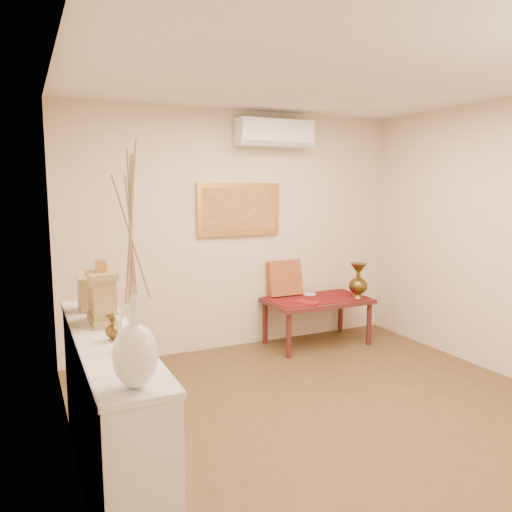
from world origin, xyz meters
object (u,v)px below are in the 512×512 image
mantel_clock (102,296)px  low_table (317,304)px  brass_urn_tall (358,277)px  wooden_chest (90,293)px  display_ledge (109,412)px  white_vase (132,270)px

mantel_clock → low_table: size_ratio=0.34×
mantel_clock → brass_urn_tall: bearing=24.4°
wooden_chest → low_table: size_ratio=0.20×
brass_urn_tall → display_ledge: 3.56m
brass_urn_tall → low_table: (-0.44, 0.19, -0.32)m
white_vase → display_ledge: (0.00, 0.87, -1.02)m
low_table → mantel_clock: bearing=-149.0°
white_vase → low_table: 3.97m
display_ledge → wooden_chest: (-0.00, 0.67, 0.61)m
low_table → brass_urn_tall: bearing=-22.9°
white_vase → wooden_chest: (-0.00, 1.54, -0.40)m
white_vase → mantel_clock: bearing=88.6°
display_ledge → brass_urn_tall: bearing=28.5°
white_vase → display_ledge: bearing=89.9°
white_vase → mantel_clock: (0.03, 1.16, -0.35)m
mantel_clock → wooden_chest: size_ratio=1.68×
mantel_clock → low_table: bearing=31.0°
display_ledge → wooden_chest: 0.91m
mantel_clock → wooden_chest: bearing=94.8°
brass_urn_tall → wooden_chest: 3.30m
brass_urn_tall → mantel_clock: bearing=-155.6°
white_vase → brass_urn_tall: (3.12, 2.56, -0.70)m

